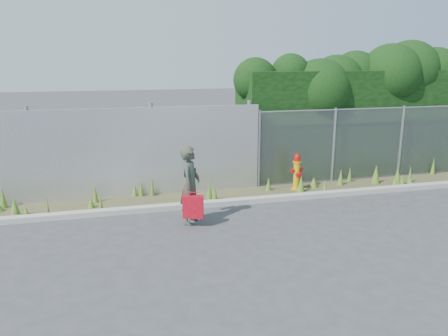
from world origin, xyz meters
TOP-DOWN VIEW (x-y plane):
  - ground at (0.00, 0.00)m, footprint 80.00×80.00m
  - curb at (0.00, 1.80)m, footprint 16.00×0.22m
  - weed_strip at (0.11, 2.39)m, footprint 16.00×1.24m
  - corrugated_fence at (-3.25, 3.01)m, footprint 8.50×0.21m
  - chainlink_fence at (4.25, 3.00)m, footprint 6.50×0.07m
  - hedge at (4.55, 3.99)m, footprint 7.58×2.06m
  - fire_hydrant at (1.91, 2.48)m, footprint 0.33×0.30m
  - woman at (-1.14, 0.89)m, footprint 0.60×0.70m
  - red_tote_bag at (-1.14, 0.62)m, footprint 0.41×0.15m
  - black_shoulder_bag at (-1.10, 1.15)m, footprint 0.23×0.10m

SIDE VIEW (x-z plane):
  - ground at x=0.00m, z-range 0.00..0.00m
  - curb at x=0.00m, z-range 0.00..0.12m
  - weed_strip at x=0.11m, z-range -0.14..0.40m
  - red_tote_bag at x=-1.14m, z-range 0.17..0.71m
  - fire_hydrant at x=1.91m, z-range -0.02..0.97m
  - woman at x=-1.14m, z-range 0.00..1.63m
  - black_shoulder_bag at x=-1.10m, z-range 0.92..1.10m
  - chainlink_fence at x=4.25m, z-range 0.01..2.06m
  - corrugated_fence at x=-3.25m, z-range -0.05..2.25m
  - hedge at x=4.55m, z-range 0.16..4.03m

